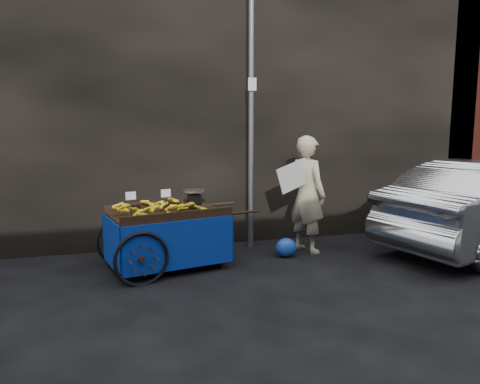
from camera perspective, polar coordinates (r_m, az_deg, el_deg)
name	(u,v)px	position (r m, az deg, el deg)	size (l,w,h in m)	color
ground	(258,275)	(5.84, 2.24, -10.12)	(80.00, 80.00, 0.00)	black
building_wall	(234,84)	(8.16, -0.75, 13.01)	(13.50, 2.00, 5.00)	black
street_pole	(251,112)	(6.86, 1.36, 9.71)	(0.12, 0.10, 4.00)	slate
banana_cart	(164,218)	(6.02, -9.28, -3.19)	(2.10, 1.26, 1.06)	black
vendor	(307,194)	(6.75, 8.15, -0.28)	(0.86, 0.73, 1.68)	tan
plastic_bag	(286,247)	(6.60, 5.63, -6.74)	(0.30, 0.24, 0.27)	blue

